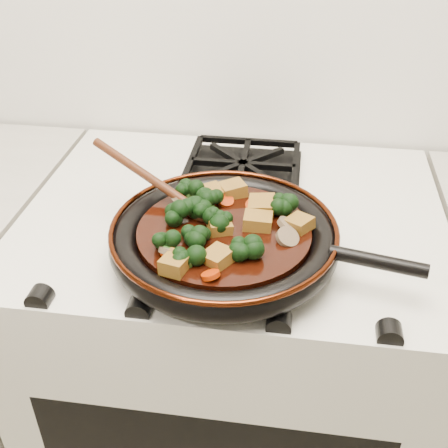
# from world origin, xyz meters

# --- Properties ---
(stove) EXTENTS (0.76, 0.60, 0.90)m
(stove) POSITION_xyz_m (0.00, 1.69, 0.45)
(stove) COLOR silver
(stove) RESTS_ON ground
(burner_grate_front) EXTENTS (0.23, 0.23, 0.03)m
(burner_grate_front) POSITION_xyz_m (0.00, 1.55, 0.91)
(burner_grate_front) COLOR black
(burner_grate_front) RESTS_ON stove
(burner_grate_back) EXTENTS (0.23, 0.23, 0.03)m
(burner_grate_back) POSITION_xyz_m (0.00, 1.83, 0.91)
(burner_grate_back) COLOR black
(burner_grate_back) RESTS_ON stove
(skillet) EXTENTS (0.48, 0.36, 0.05)m
(skillet) POSITION_xyz_m (0.00, 1.55, 0.94)
(skillet) COLOR black
(skillet) RESTS_ON burner_grate_front
(braising_sauce) EXTENTS (0.27, 0.27, 0.02)m
(braising_sauce) POSITION_xyz_m (0.00, 1.55, 0.95)
(braising_sauce) COLOR black
(braising_sauce) RESTS_ON skillet
(tofu_cube_0) EXTENTS (0.05, 0.05, 0.02)m
(tofu_cube_0) POSITION_xyz_m (-0.00, 1.54, 0.97)
(tofu_cube_0) COLOR brown
(tofu_cube_0) RESTS_ON braising_sauce
(tofu_cube_1) EXTENTS (0.05, 0.04, 0.03)m
(tofu_cube_1) POSITION_xyz_m (0.05, 1.57, 0.97)
(tofu_cube_1) COLOR brown
(tofu_cube_1) RESTS_ON braising_sauce
(tofu_cube_2) EXTENTS (0.05, 0.05, 0.02)m
(tofu_cube_2) POSITION_xyz_m (0.12, 1.57, 0.97)
(tofu_cube_2) COLOR brown
(tofu_cube_2) RESTS_ON braising_sauce
(tofu_cube_3) EXTENTS (0.05, 0.05, 0.03)m
(tofu_cube_3) POSITION_xyz_m (0.01, 1.47, 0.97)
(tofu_cube_3) COLOR brown
(tofu_cube_3) RESTS_ON braising_sauce
(tofu_cube_4) EXTENTS (0.06, 0.06, 0.03)m
(tofu_cube_4) POSITION_xyz_m (0.00, 1.66, 0.97)
(tofu_cube_4) COLOR brown
(tofu_cube_4) RESTS_ON braising_sauce
(tofu_cube_5) EXTENTS (0.05, 0.05, 0.03)m
(tofu_cube_5) POSITION_xyz_m (-0.05, 1.44, 0.97)
(tofu_cube_5) COLOR brown
(tofu_cube_5) RESTS_ON braising_sauce
(tofu_cube_6) EXTENTS (0.06, 0.06, 0.03)m
(tofu_cube_6) POSITION_xyz_m (-0.03, 1.64, 0.97)
(tofu_cube_6) COLOR brown
(tofu_cube_6) RESTS_ON braising_sauce
(tofu_cube_7) EXTENTS (0.04, 0.05, 0.03)m
(tofu_cube_7) POSITION_xyz_m (0.06, 1.61, 0.97)
(tofu_cube_7) COLOR brown
(tofu_cube_7) RESTS_ON braising_sauce
(broccoli_floret_0) EXTENTS (0.08, 0.09, 0.06)m
(broccoli_floret_0) POSITION_xyz_m (-0.03, 1.45, 0.97)
(broccoli_floret_0) COLOR black
(broccoli_floret_0) RESTS_ON braising_sauce
(broccoli_floret_1) EXTENTS (0.09, 0.09, 0.07)m
(broccoli_floret_1) POSITION_xyz_m (-0.07, 1.55, 0.97)
(broccoli_floret_1) COLOR black
(broccoli_floret_1) RESTS_ON braising_sauce
(broccoli_floret_2) EXTENTS (0.06, 0.06, 0.06)m
(broccoli_floret_2) POSITION_xyz_m (0.09, 1.61, 0.97)
(broccoli_floret_2) COLOR black
(broccoli_floret_2) RESTS_ON braising_sauce
(broccoli_floret_3) EXTENTS (0.09, 0.08, 0.07)m
(broccoli_floret_3) POSITION_xyz_m (0.04, 1.48, 0.97)
(broccoli_floret_3) COLOR black
(broccoli_floret_3) RESTS_ON braising_sauce
(broccoli_floret_4) EXTENTS (0.09, 0.09, 0.07)m
(broccoli_floret_4) POSITION_xyz_m (-0.03, 1.59, 0.97)
(broccoli_floret_4) COLOR black
(broccoli_floret_4) RESTS_ON braising_sauce
(broccoli_floret_5) EXTENTS (0.08, 0.08, 0.07)m
(broccoli_floret_5) POSITION_xyz_m (-0.01, 1.55, 0.97)
(broccoli_floret_5) COLOR black
(broccoli_floret_5) RESTS_ON braising_sauce
(broccoli_floret_6) EXTENTS (0.08, 0.08, 0.06)m
(broccoli_floret_6) POSITION_xyz_m (-0.04, 1.57, 0.97)
(broccoli_floret_6) COLOR black
(broccoli_floret_6) RESTS_ON braising_sauce
(broccoli_floret_7) EXTENTS (0.08, 0.08, 0.07)m
(broccoli_floret_7) POSITION_xyz_m (-0.03, 1.50, 0.97)
(broccoli_floret_7) COLOR black
(broccoli_floret_7) RESTS_ON braising_sauce
(broccoli_floret_8) EXTENTS (0.07, 0.06, 0.07)m
(broccoli_floret_8) POSITION_xyz_m (-0.07, 1.47, 0.97)
(broccoli_floret_8) COLOR black
(broccoli_floret_8) RESTS_ON braising_sauce
(broccoli_floret_9) EXTENTS (0.07, 0.07, 0.08)m
(broccoli_floret_9) POSITION_xyz_m (-0.07, 1.62, 0.97)
(broccoli_floret_9) COLOR black
(broccoli_floret_9) RESTS_ON braising_sauce
(carrot_coin_0) EXTENTS (0.03, 0.03, 0.02)m
(carrot_coin_0) POSITION_xyz_m (-0.07, 1.47, 0.96)
(carrot_coin_0) COLOR #AB2A04
(carrot_coin_0) RESTS_ON braising_sauce
(carrot_coin_1) EXTENTS (0.03, 0.03, 0.02)m
(carrot_coin_1) POSITION_xyz_m (0.00, 1.43, 0.96)
(carrot_coin_1) COLOR #AB2A04
(carrot_coin_1) RESTS_ON braising_sauce
(carrot_coin_2) EXTENTS (0.03, 0.03, 0.02)m
(carrot_coin_2) POSITION_xyz_m (0.07, 1.62, 0.96)
(carrot_coin_2) COLOR #AB2A04
(carrot_coin_2) RESTS_ON braising_sauce
(carrot_coin_3) EXTENTS (0.03, 0.03, 0.02)m
(carrot_coin_3) POSITION_xyz_m (0.04, 1.62, 0.96)
(carrot_coin_3) COLOR #AB2A04
(carrot_coin_3) RESTS_ON braising_sauce
(carrot_coin_4) EXTENTS (0.03, 0.03, 0.02)m
(carrot_coin_4) POSITION_xyz_m (-0.01, 1.62, 0.96)
(carrot_coin_4) COLOR #AB2A04
(carrot_coin_4) RESTS_ON braising_sauce
(mushroom_slice_0) EXTENTS (0.05, 0.04, 0.03)m
(mushroom_slice_0) POSITION_xyz_m (-0.06, 1.47, 0.97)
(mushroom_slice_0) COLOR brown
(mushroom_slice_0) RESTS_ON braising_sauce
(mushroom_slice_1) EXTENTS (0.05, 0.05, 0.02)m
(mushroom_slice_1) POSITION_xyz_m (0.10, 1.56, 0.97)
(mushroom_slice_1) COLOR brown
(mushroom_slice_1) RESTS_ON braising_sauce
(mushroom_slice_2) EXTENTS (0.03, 0.04, 0.03)m
(mushroom_slice_2) POSITION_xyz_m (-0.05, 1.46, 0.97)
(mushroom_slice_2) COLOR brown
(mushroom_slice_2) RESTS_ON braising_sauce
(mushroom_slice_3) EXTENTS (0.05, 0.05, 0.03)m
(mushroom_slice_3) POSITION_xyz_m (-0.08, 1.61, 0.97)
(mushroom_slice_3) COLOR brown
(mushroom_slice_3) RESTS_ON braising_sauce
(mushroom_slice_4) EXTENTS (0.05, 0.05, 0.02)m
(mushroom_slice_4) POSITION_xyz_m (0.10, 1.53, 0.97)
(mushroom_slice_4) COLOR brown
(mushroom_slice_4) RESTS_ON braising_sauce
(wooden_spoon) EXTENTS (0.15, 0.09, 0.24)m
(wooden_spoon) POSITION_xyz_m (-0.10, 1.61, 0.98)
(wooden_spoon) COLOR #47200F
(wooden_spoon) RESTS_ON braising_sauce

